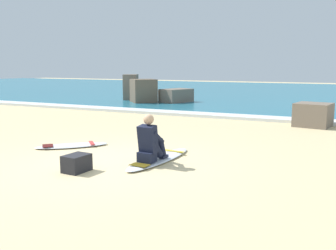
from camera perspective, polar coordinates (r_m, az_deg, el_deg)
The scene contains 9 objects.
ground_plane at distance 7.80m, azimuth -8.40°, elevation -5.66°, with size 80.00×80.00×0.00m, color beige.
sea at distance 27.85m, azimuth 17.08°, elevation 4.65°, with size 80.00×28.00×0.10m, color teal.
breaking_foam at distance 14.53m, azimuth 8.56°, elevation 1.34°, with size 80.00×0.90×0.11m, color white.
surfboard_main at distance 7.91m, azimuth -1.31°, elevation -5.10°, with size 0.67×2.31×0.08m.
surfer_seated at distance 7.53m, azimuth -2.72°, elevation -2.70°, with size 0.39×0.72×0.95m.
surfboard_spare_near at distance 9.48m, azimuth -14.32°, elevation -3.01°, with size 1.59×1.58×0.08m.
rock_outcrop_distant at distance 19.75m, azimuth -2.15°, elevation 4.82°, with size 4.05×2.68×1.47m.
shoreline_rock at distance 13.08m, azimuth 21.00°, elevation 1.44°, with size 1.00×1.06×0.76m, color #756656.
beach_bag at distance 7.27m, azimuth -13.59°, elevation -5.60°, with size 0.36×0.48×0.32m, color #232328.
Camera 1 is at (4.28, -6.22, 1.96)m, focal length 40.50 mm.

